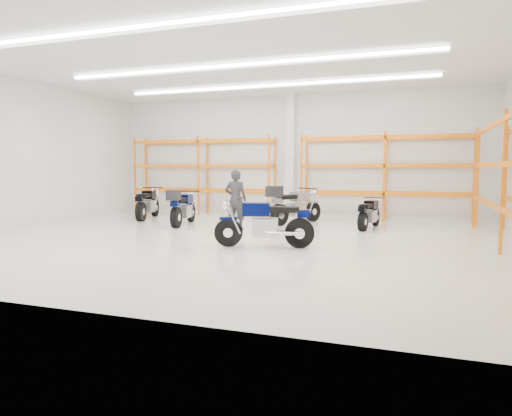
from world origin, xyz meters
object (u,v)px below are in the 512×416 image
(motorcycle_back_b, at_px, (182,208))
(motorcycle_back_c, at_px, (292,206))
(motorcycle_back_a, at_px, (147,204))
(structural_column, at_px, (290,156))
(motorcycle_back_d, at_px, (369,214))
(standing_man, at_px, (236,200))
(motorcycle_main, at_px, (269,224))

(motorcycle_back_b, distance_m, motorcycle_back_c, 3.50)
(motorcycle_back_b, bearing_deg, motorcycle_back_c, 25.25)
(motorcycle_back_a, relative_size, structural_column, 0.49)
(motorcycle_back_b, distance_m, structural_column, 4.81)
(motorcycle_back_d, distance_m, structural_column, 4.46)
(motorcycle_back_c, relative_size, structural_column, 0.50)
(motorcycle_back_a, distance_m, motorcycle_back_b, 2.39)
(motorcycle_back_b, distance_m, motorcycle_back_d, 5.71)
(motorcycle_back_a, relative_size, motorcycle_back_b, 0.98)
(motorcycle_back_b, height_order, standing_man, standing_man)
(standing_man, bearing_deg, motorcycle_main, 117.84)
(motorcycle_back_c, bearing_deg, motorcycle_main, -82.37)
(motorcycle_main, height_order, motorcycle_back_d, motorcycle_main)
(motorcycle_back_c, relative_size, standing_man, 1.29)
(motorcycle_main, height_order, motorcycle_back_c, motorcycle_back_c)
(motorcycle_back_a, height_order, motorcycle_back_c, motorcycle_back_c)
(motorcycle_main, relative_size, motorcycle_back_c, 1.00)
(motorcycle_main, bearing_deg, motorcycle_back_c, 97.63)
(motorcycle_main, relative_size, motorcycle_back_d, 1.22)
(motorcycle_main, bearing_deg, motorcycle_back_a, 144.79)
(motorcycle_back_a, xyz_separation_m, structural_column, (4.54, 2.51, 1.73))
(motorcycle_back_a, bearing_deg, motorcycle_main, -35.21)
(motorcycle_back_a, height_order, structural_column, structural_column)
(motorcycle_back_a, height_order, motorcycle_back_d, motorcycle_back_a)
(motorcycle_back_c, bearing_deg, motorcycle_back_a, -177.14)
(motorcycle_main, height_order, motorcycle_back_b, motorcycle_back_b)
(motorcycle_back_d, bearing_deg, motorcycle_main, -115.04)
(motorcycle_main, distance_m, structural_column, 6.93)
(motorcycle_back_c, bearing_deg, structural_column, 106.66)
(motorcycle_back_d, relative_size, standing_man, 1.05)
(motorcycle_back_a, height_order, standing_man, standing_man)
(standing_man, bearing_deg, motorcycle_back_d, -166.29)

